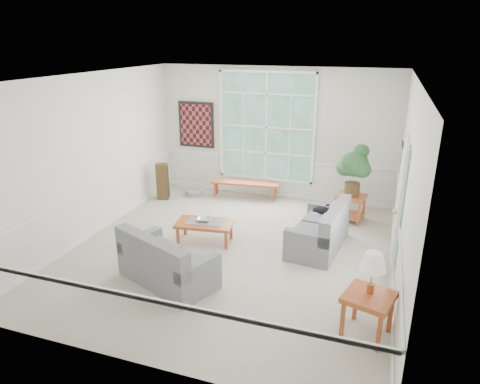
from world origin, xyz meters
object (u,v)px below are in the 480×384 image
at_px(loveseat_front, 168,257).
at_px(coffee_table, 205,232).
at_px(loveseat_right, 318,226).
at_px(end_table, 351,208).
at_px(side_table, 367,315).

distance_m(loveseat_front, coffee_table, 1.46).
relative_size(loveseat_right, coffee_table, 1.47).
bearing_deg(end_table, loveseat_right, -107.30).
distance_m(loveseat_right, loveseat_front, 2.75).
bearing_deg(side_table, loveseat_right, 113.44).
bearing_deg(end_table, loveseat_front, -126.53).
bearing_deg(side_table, loveseat_front, 173.35).
xyz_separation_m(coffee_table, side_table, (2.98, -1.79, 0.10)).
height_order(coffee_table, end_table, end_table).
xyz_separation_m(loveseat_right, loveseat_front, (-2.01, -1.88, 0.00)).
bearing_deg(loveseat_front, coffee_table, 112.92).
bearing_deg(coffee_table, loveseat_right, 4.42).
bearing_deg(loveseat_right, coffee_table, -160.91).
relative_size(coffee_table, side_table, 1.77).
distance_m(loveseat_right, coffee_table, 2.08).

